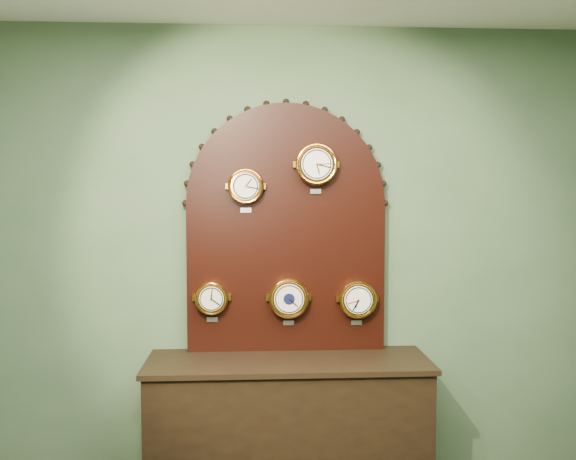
{
  "coord_description": "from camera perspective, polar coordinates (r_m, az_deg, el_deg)",
  "views": [
    {
      "loc": [
        -0.2,
        -1.22,
        1.81
      ],
      "look_at": [
        0.0,
        2.25,
        1.58
      ],
      "focal_mm": 37.85,
      "sensor_mm": 36.0,
      "label": 1
    }
  ],
  "objects": [
    {
      "name": "barometer",
      "position": [
        3.66,
        0.08,
        -6.42
      ],
      "size": [
        0.24,
        0.08,
        0.29
      ],
      "color": "#C77E2A",
      "rests_on": "display_board"
    },
    {
      "name": "hygrometer",
      "position": [
        3.67,
        -7.19,
        -6.36
      ],
      "size": [
        0.2,
        0.08,
        0.25
      ],
      "color": "#C77E2A",
      "rests_on": "display_board"
    },
    {
      "name": "tide_clock",
      "position": [
        3.71,
        6.56,
        -6.48
      ],
      "size": [
        0.23,
        0.08,
        0.28
      ],
      "color": "#C77E2A",
      "rests_on": "display_board"
    },
    {
      "name": "arabic_clock",
      "position": [
        3.62,
        2.68,
        6.17
      ],
      "size": [
        0.25,
        0.08,
        0.3
      ],
      "color": "#C77E2A",
      "rests_on": "display_board"
    },
    {
      "name": "wall_back",
      "position": [
        3.74,
        -0.22,
        -2.5
      ],
      "size": [
        4.0,
        0.0,
        4.0
      ],
      "primitive_type": "plane",
      "rotation": [
        1.57,
        0.0,
        0.0
      ],
      "color": "#496646",
      "rests_on": "ground"
    },
    {
      "name": "display_board",
      "position": [
        3.68,
        -0.18,
        0.92
      ],
      "size": [
        1.26,
        0.06,
        1.53
      ],
      "color": "black",
      "rests_on": "shop_counter"
    },
    {
      "name": "roman_clock",
      "position": [
        3.6,
        -4.0,
        4.11
      ],
      "size": [
        0.21,
        0.08,
        0.26
      ],
      "color": "#C77E2A",
      "rests_on": "display_board"
    },
    {
      "name": "shop_counter",
      "position": [
        3.73,
        0.02,
        -18.43
      ],
      "size": [
        1.6,
        0.5,
        0.8
      ],
      "primitive_type": "cube",
      "color": "black",
      "rests_on": "ground_plane"
    }
  ]
}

